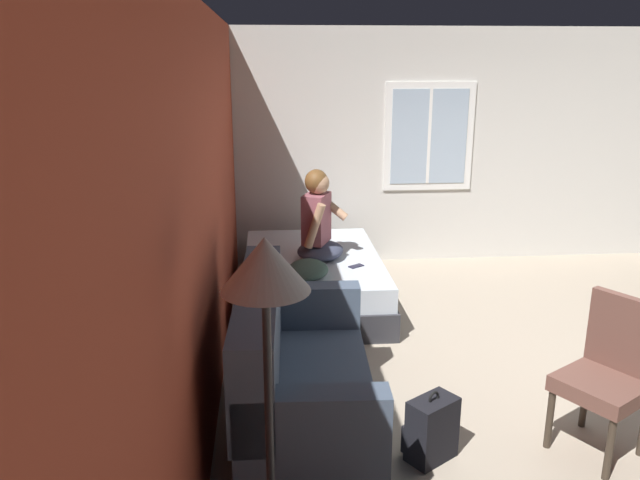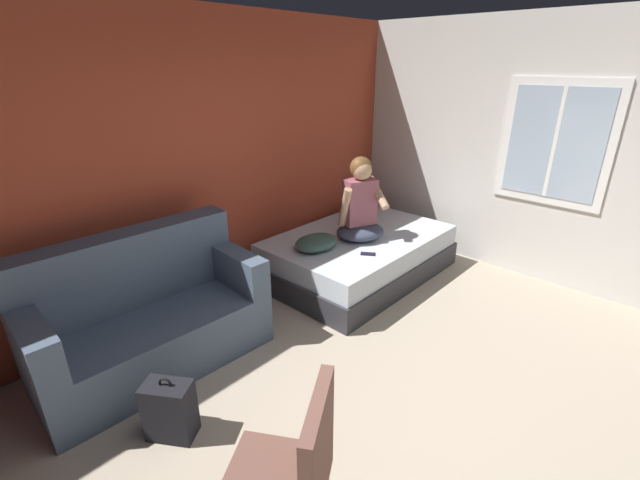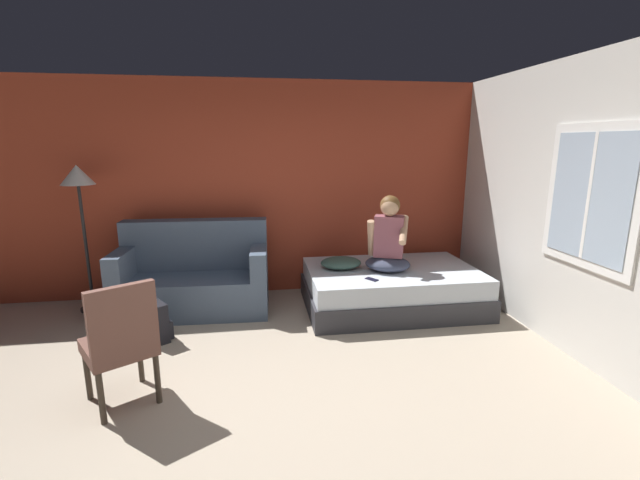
{
  "view_description": "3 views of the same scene",
  "coord_description": "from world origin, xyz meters",
  "views": [
    {
      "loc": [
        -4.19,
        2.26,
        2.36
      ],
      "look_at": [
        0.62,
        1.86,
        0.95
      ],
      "focal_mm": 35.0,
      "sensor_mm": 36.0,
      "label": 1
    },
    {
      "loc": [
        -1.84,
        -0.8,
        2.24
      ],
      "look_at": [
        0.65,
        1.51,
        0.82
      ],
      "focal_mm": 24.0,
      "sensor_mm": 36.0,
      "label": 2
    },
    {
      "loc": [
        0.07,
        -2.85,
        1.94
      ],
      "look_at": [
        0.75,
        1.66,
        0.9
      ],
      "focal_mm": 24.0,
      "sensor_mm": 36.0,
      "label": 3
    }
  ],
  "objects": [
    {
      "name": "bed",
      "position": [
        1.65,
        1.84,
        0.24
      ],
      "size": [
        2.04,
        1.35,
        0.48
      ],
      "color": "#2D2D33",
      "rests_on": "ground"
    },
    {
      "name": "cell_phone",
      "position": [
        1.29,
        1.46,
        0.48
      ],
      "size": [
        0.14,
        0.16,
        0.01
      ],
      "primitive_type": "cube",
      "rotation": [
        0.0,
        0.0,
        3.73
      ],
      "color": "black",
      "rests_on": "bed"
    },
    {
      "name": "couch",
      "position": [
        -0.67,
        2.12,
        0.39
      ],
      "size": [
        1.73,
        0.89,
        1.04
      ],
      "color": "#47566B",
      "rests_on": "ground"
    },
    {
      "name": "wall_side_with_window",
      "position": [
        2.99,
        0.01,
        1.35
      ],
      "size": [
        0.19,
        6.69,
        2.7
      ],
      "color": "silver",
      "rests_on": "ground"
    },
    {
      "name": "person_seated",
      "position": [
        1.58,
        1.79,
        0.84
      ],
      "size": [
        0.65,
        0.61,
        0.88
      ],
      "color": "#383D51",
      "rests_on": "bed"
    },
    {
      "name": "backpack",
      "position": [
        -0.95,
        1.31,
        0.19
      ],
      "size": [
        0.34,
        0.35,
        0.46
      ],
      "color": "black",
      "rests_on": "ground"
    },
    {
      "name": "ground_plane",
      "position": [
        0.0,
        0.0,
        0.0
      ],
      "size": [
        40.0,
        40.0,
        0.0
      ],
      "primitive_type": "plane",
      "color": "tan"
    },
    {
      "name": "wall_back_accent",
      "position": [
        0.0,
        2.72,
        1.35
      ],
      "size": [
        10.83,
        0.16,
        2.7
      ],
      "primitive_type": "cube",
      "color": "#993823",
      "rests_on": "ground"
    },
    {
      "name": "side_chair",
      "position": [
        -0.94,
        0.22,
        0.53
      ],
      "size": [
        0.63,
        0.63,
        0.98
      ],
      "color": "#382D23",
      "rests_on": "ground"
    },
    {
      "name": "throw_pillow",
      "position": [
        1.05,
        1.92,
        0.55
      ],
      "size": [
        0.5,
        0.39,
        0.14
      ],
      "primitive_type": "ellipsoid",
      "rotation": [
        0.0,
        0.0,
        -0.06
      ],
      "color": "#385147",
      "rests_on": "bed"
    }
  ]
}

